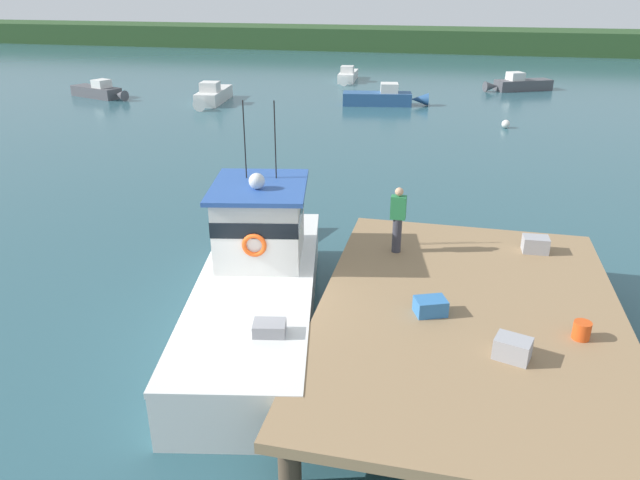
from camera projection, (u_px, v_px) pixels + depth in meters
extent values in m
plane|color=#2D5660|center=(245.00, 332.00, 13.28)|extent=(200.00, 200.00, 0.00)
cylinder|color=#4C3D2D|center=(290.00, 465.00, 8.96)|extent=(0.36, 0.36, 1.00)
cylinder|color=#4C3D2D|center=(370.00, 248.00, 16.29)|extent=(0.36, 0.36, 1.00)
cylinder|color=#4C3D2D|center=(570.00, 266.00, 15.22)|extent=(0.36, 0.36, 1.00)
cube|color=#937551|center=(469.00, 315.00, 11.85)|extent=(6.00, 9.00, 0.20)
cube|color=white|center=(257.00, 305.00, 13.29)|extent=(4.02, 8.34, 1.10)
cone|color=white|center=(277.00, 224.00, 17.78)|extent=(1.43, 1.98, 1.10)
cube|color=#234C9E|center=(256.00, 288.00, 13.11)|extent=(4.01, 8.18, 0.12)
cube|color=white|center=(256.00, 281.00, 13.04)|extent=(4.06, 8.34, 0.12)
cube|color=silver|center=(261.00, 225.00, 13.81)|extent=(2.29, 2.53, 1.80)
cube|color=black|center=(260.00, 213.00, 13.68)|extent=(2.32, 2.55, 0.36)
cube|color=#2D56A8|center=(259.00, 187.00, 13.43)|extent=(2.59, 2.87, 0.10)
sphere|color=white|center=(257.00, 181.00, 13.06)|extent=(0.36, 0.36, 0.36)
cylinder|color=black|center=(245.00, 140.00, 13.51)|extent=(0.03, 0.03, 1.80)
cylinder|color=black|center=(275.00, 140.00, 13.50)|extent=(0.03, 0.03, 1.80)
cube|color=#939399|center=(270.00, 331.00, 10.96)|extent=(0.67, 0.55, 0.36)
torus|color=orange|center=(213.00, 354.00, 10.49)|extent=(0.66, 0.66, 0.12)
torus|color=#EA5119|center=(254.00, 245.00, 12.76)|extent=(0.55, 0.20, 0.54)
cube|color=#9E9EA3|center=(535.00, 244.00, 14.31)|extent=(0.62, 0.47, 0.38)
cube|color=#9E9EA3|center=(513.00, 348.00, 10.24)|extent=(0.70, 0.60, 0.39)
cube|color=#3370B2|center=(430.00, 306.00, 11.63)|extent=(0.72, 0.63, 0.32)
cylinder|color=#E04C19|center=(582.00, 330.00, 10.81)|extent=(0.32, 0.32, 0.34)
cylinder|color=#383842|center=(397.00, 235.00, 14.22)|extent=(0.22, 0.22, 0.86)
cube|color=#287F47|center=(398.00, 207.00, 13.94)|extent=(0.36, 0.22, 0.56)
sphere|color=tan|center=(399.00, 192.00, 13.78)|extent=(0.20, 0.20, 0.20)
cube|color=#4C4C51|center=(523.00, 85.00, 42.93)|extent=(4.23, 2.98, 0.74)
cone|color=#4C4C51|center=(491.00, 86.00, 42.38)|extent=(1.24, 1.12, 0.74)
cube|color=silver|center=(516.00, 76.00, 42.52)|extent=(1.37, 1.38, 0.56)
cube|color=#4C4C51|center=(96.00, 92.00, 40.36)|extent=(4.03, 2.46, 0.70)
cone|color=#4C4C51|center=(120.00, 95.00, 39.17)|extent=(1.14, 0.98, 0.70)
cube|color=silver|center=(101.00, 84.00, 39.79)|extent=(1.24, 1.25, 0.52)
cube|color=#285184|center=(377.00, 99.00, 37.74)|extent=(4.48, 2.03, 0.79)
cone|color=#285184|center=(420.00, 99.00, 37.56)|extent=(1.19, 0.94, 0.79)
cube|color=silver|center=(389.00, 88.00, 37.41)|extent=(1.24, 1.25, 0.59)
cube|color=white|center=(348.00, 76.00, 47.19)|extent=(1.46, 3.88, 0.69)
cone|color=white|center=(345.00, 81.00, 45.03)|extent=(0.75, 1.00, 0.69)
cube|color=silver|center=(347.00, 69.00, 46.34)|extent=(1.03, 1.01, 0.52)
cube|color=silver|center=(214.00, 96.00, 38.74)|extent=(1.88, 4.50, 0.80)
cone|color=silver|center=(202.00, 103.00, 36.25)|extent=(0.91, 1.18, 0.80)
cube|color=silver|center=(210.00, 87.00, 37.76)|extent=(1.23, 1.21, 0.60)
sphere|color=silver|center=(506.00, 124.00, 31.81)|extent=(0.44, 0.44, 0.44)
cube|color=#284723|center=(426.00, 39.00, 68.18)|extent=(120.00, 8.00, 2.40)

